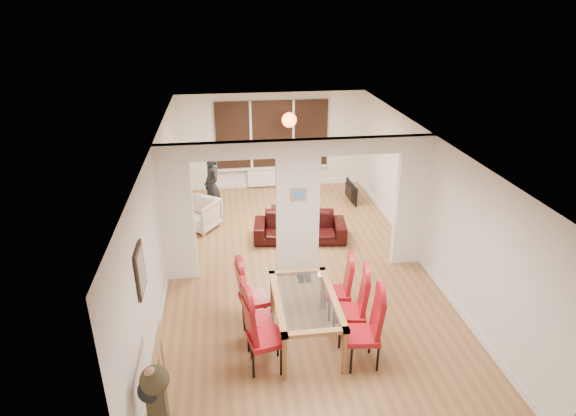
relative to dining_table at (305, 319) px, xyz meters
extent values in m
cube|color=#92633B|center=(0.21, 2.14, -0.39)|extent=(5.00, 9.00, 0.01)
cube|color=white|center=(0.21, 2.14, 0.91)|extent=(5.00, 0.18, 2.60)
cube|color=black|center=(0.21, 6.58, 1.11)|extent=(3.00, 0.08, 1.80)
cube|color=white|center=(0.21, 6.54, -0.09)|extent=(1.40, 0.08, 0.50)
sphere|color=orange|center=(0.51, 5.44, 1.76)|extent=(0.36, 0.36, 0.36)
cube|color=gray|center=(-2.26, -0.26, 1.21)|extent=(0.04, 0.52, 0.67)
cube|color=#4C8CD8|center=(0.21, 2.04, 1.21)|extent=(0.30, 0.03, 0.25)
imported|color=black|center=(0.46, 3.36, -0.10)|extent=(2.06, 1.01, 0.58)
imported|color=#BAAE9D|center=(-1.72, 4.19, -0.04)|extent=(1.06, 1.07, 0.70)
imported|color=black|center=(-1.42, 4.78, 0.39)|extent=(0.67, 0.56, 1.57)
imported|color=black|center=(2.03, 5.30, -0.14)|extent=(0.87, 0.15, 0.50)
cylinder|color=#143F19|center=(0.40, 4.42, -0.03)|extent=(0.07, 0.07, 0.26)
imported|color=black|center=(0.51, 4.48, -0.13)|extent=(0.21, 0.21, 0.05)
camera|label=1|loc=(-1.07, -5.91, 4.52)|focal=30.00mm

